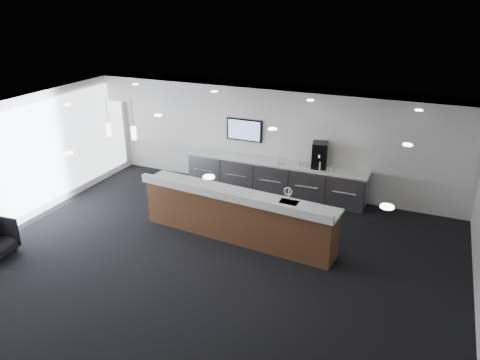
% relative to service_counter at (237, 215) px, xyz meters
% --- Properties ---
extents(ground, '(10.00, 10.00, 0.00)m').
position_rel_service_counter_xyz_m(ground, '(-0.07, -0.96, -0.58)').
color(ground, black).
rests_on(ground, ground).
extents(ceiling, '(10.00, 8.00, 0.02)m').
position_rel_service_counter_xyz_m(ceiling, '(-0.07, -0.96, 2.42)').
color(ceiling, black).
rests_on(ceiling, back_wall).
extents(back_wall, '(10.00, 0.02, 3.00)m').
position_rel_service_counter_xyz_m(back_wall, '(-0.07, 3.04, 0.92)').
color(back_wall, white).
rests_on(back_wall, ground).
extents(left_wall, '(0.02, 8.00, 3.00)m').
position_rel_service_counter_xyz_m(left_wall, '(-5.07, -0.96, 0.92)').
color(left_wall, white).
rests_on(left_wall, ground).
extents(soffit_bulkhead, '(10.00, 0.90, 0.70)m').
position_rel_service_counter_xyz_m(soffit_bulkhead, '(-0.07, 2.59, 2.07)').
color(soffit_bulkhead, white).
rests_on(soffit_bulkhead, back_wall).
extents(alcove_panel, '(9.80, 0.06, 1.40)m').
position_rel_service_counter_xyz_m(alcove_panel, '(-0.07, 3.01, 1.02)').
color(alcove_panel, white).
rests_on(alcove_panel, back_wall).
extents(window_blinds_wall, '(0.04, 7.36, 2.55)m').
position_rel_service_counter_xyz_m(window_blinds_wall, '(-5.03, -0.96, 0.92)').
color(window_blinds_wall, silver).
rests_on(window_blinds_wall, left_wall).
extents(back_credenza, '(5.06, 0.66, 0.95)m').
position_rel_service_counter_xyz_m(back_credenza, '(-0.07, 2.68, -0.10)').
color(back_credenza, '#9799A0').
rests_on(back_credenza, ground).
extents(wall_tv, '(1.05, 0.08, 0.62)m').
position_rel_service_counter_xyz_m(wall_tv, '(-1.07, 2.94, 1.07)').
color(wall_tv, black).
rests_on(wall_tv, back_wall).
extents(pendant_left, '(0.12, 0.12, 0.30)m').
position_rel_service_counter_xyz_m(pendant_left, '(-2.47, -0.16, 1.67)').
color(pendant_left, '#FFE8C6').
rests_on(pendant_left, ceiling).
extents(pendant_right, '(0.12, 0.12, 0.30)m').
position_rel_service_counter_xyz_m(pendant_right, '(-3.17, -0.16, 1.67)').
color(pendant_right, '#FFE8C6').
rests_on(pendant_right, ceiling).
extents(ceiling_can_lights, '(7.00, 5.00, 0.02)m').
position_rel_service_counter_xyz_m(ceiling_can_lights, '(-0.07, -0.96, 2.39)').
color(ceiling_can_lights, silver).
rests_on(ceiling_can_lights, ceiling).
extents(service_counter, '(4.69, 1.18, 1.49)m').
position_rel_service_counter_xyz_m(service_counter, '(0.00, 0.00, 0.00)').
color(service_counter, brown).
rests_on(service_counter, ground).
extents(coffee_machine, '(0.46, 0.54, 0.67)m').
position_rel_service_counter_xyz_m(coffee_machine, '(1.14, 2.73, 0.71)').
color(coffee_machine, black).
rests_on(coffee_machine, back_credenza).
extents(info_sign_left, '(0.17, 0.03, 0.23)m').
position_rel_service_counter_xyz_m(info_sign_left, '(0.15, 2.57, 0.49)').
color(info_sign_left, white).
rests_on(info_sign_left, back_credenza).
extents(info_sign_right, '(0.17, 0.08, 0.23)m').
position_rel_service_counter_xyz_m(info_sign_right, '(1.15, 2.55, 0.49)').
color(info_sign_right, white).
rests_on(info_sign_right, back_credenza).
extents(cup_0, '(0.10, 0.10, 0.09)m').
position_rel_service_counter_xyz_m(cup_0, '(1.50, 2.60, 0.42)').
color(cup_0, white).
rests_on(cup_0, back_credenza).
extents(cup_1, '(0.14, 0.14, 0.09)m').
position_rel_service_counter_xyz_m(cup_1, '(1.36, 2.60, 0.42)').
color(cup_1, white).
rests_on(cup_1, back_credenza).
extents(cup_2, '(0.12, 0.12, 0.09)m').
position_rel_service_counter_xyz_m(cup_2, '(1.22, 2.60, 0.42)').
color(cup_2, white).
rests_on(cup_2, back_credenza).
extents(cup_3, '(0.13, 0.13, 0.09)m').
position_rel_service_counter_xyz_m(cup_3, '(1.08, 2.60, 0.42)').
color(cup_3, white).
rests_on(cup_3, back_credenza).
extents(cup_4, '(0.13, 0.13, 0.09)m').
position_rel_service_counter_xyz_m(cup_4, '(0.94, 2.60, 0.42)').
color(cup_4, white).
rests_on(cup_4, back_credenza).
extents(cup_5, '(0.11, 0.11, 0.09)m').
position_rel_service_counter_xyz_m(cup_5, '(0.80, 2.60, 0.42)').
color(cup_5, white).
rests_on(cup_5, back_credenza).
extents(cup_6, '(0.14, 0.14, 0.09)m').
position_rel_service_counter_xyz_m(cup_6, '(0.66, 2.60, 0.42)').
color(cup_6, white).
rests_on(cup_6, back_credenza).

